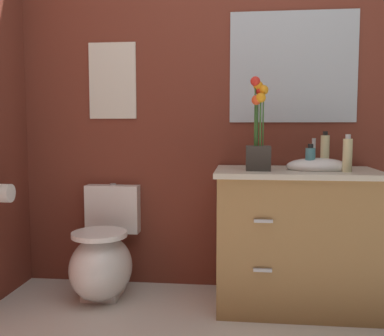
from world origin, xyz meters
TOP-DOWN VIEW (x-y plane):
  - wall_back at (0.20, 1.50)m, footprint 4.52×0.05m
  - toilet at (-0.84, 1.20)m, footprint 0.38×0.59m
  - vanity_cabinet at (0.35, 1.18)m, footprint 0.94×0.56m
  - flower_vase at (0.12, 1.12)m, footprint 0.14×0.14m
  - soap_bottle at (0.41, 1.13)m, footprint 0.06×0.06m
  - lotion_bottle at (0.52, 1.28)m, footprint 0.05×0.05m
  - hand_wash_bottle at (0.61, 1.07)m, footprint 0.05×0.05m
  - wall_poster at (-0.84, 1.47)m, footprint 0.32×0.01m
  - wall_mirror at (0.34, 1.47)m, footprint 0.80×0.01m
  - toilet_paper_roll at (-1.38, 1.01)m, footprint 0.11×0.11m

SIDE VIEW (x-z plane):
  - toilet at x=-0.84m, z-range -0.10..0.59m
  - vanity_cabinet at x=0.35m, z-range -0.08..0.92m
  - toilet_paper_roll at x=-1.38m, z-range 0.62..0.74m
  - soap_bottle at x=0.41m, z-range 0.81..0.97m
  - hand_wash_bottle at x=0.61m, z-range 0.81..1.02m
  - lotion_bottle at x=0.52m, z-range 0.81..1.04m
  - flower_vase at x=0.12m, z-range 0.73..1.27m
  - wall_back at x=0.20m, z-range 0.00..2.50m
  - wall_poster at x=-0.84m, z-range 1.13..1.63m
  - wall_mirror at x=0.34m, z-range 1.10..1.80m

